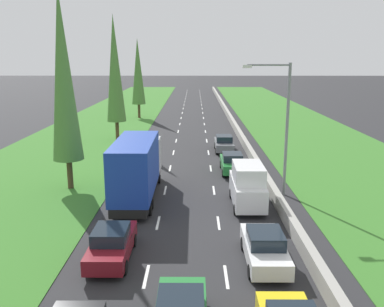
% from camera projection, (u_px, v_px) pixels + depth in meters
% --- Properties ---
extents(ground_plane, '(300.00, 300.00, 0.00)m').
position_uv_depth(ground_plane, '(192.00, 121.00, 61.93)').
color(ground_plane, '#28282B').
rests_on(ground_plane, ground).
extents(grass_verge_left, '(14.00, 140.00, 0.04)m').
position_uv_depth(grass_verge_left, '(108.00, 121.00, 62.00)').
color(grass_verge_left, '#387528').
rests_on(grass_verge_left, ground).
extents(grass_verge_right, '(14.00, 140.00, 0.04)m').
position_uv_depth(grass_verge_right, '(288.00, 121.00, 61.84)').
color(grass_verge_right, '#387528').
rests_on(grass_verge_right, ground).
extents(median_barrier, '(0.44, 120.00, 0.85)m').
position_uv_depth(median_barrier, '(230.00, 118.00, 61.80)').
color(median_barrier, '#9E9B93').
rests_on(median_barrier, ground).
extents(lane_markings, '(3.64, 116.00, 0.01)m').
position_uv_depth(lane_markings, '(192.00, 121.00, 61.93)').
color(lane_markings, white).
rests_on(lane_markings, ground).
extents(white_sedan_right_lane, '(1.82, 4.50, 1.64)m').
position_uv_depth(white_sedan_right_lane, '(265.00, 247.00, 19.09)').
color(white_sedan_right_lane, white).
rests_on(white_sedan_right_lane, ground).
extents(white_van_right_lane, '(1.96, 4.90, 2.82)m').
position_uv_depth(white_van_right_lane, '(248.00, 185.00, 26.31)').
color(white_van_right_lane, white).
rests_on(white_van_right_lane, ground).
extents(green_sedan_right_lane, '(1.82, 4.50, 1.64)m').
position_uv_depth(green_sedan_right_lane, '(232.00, 163.00, 34.27)').
color(green_sedan_right_lane, '#237A33').
rests_on(green_sedan_right_lane, ground).
extents(maroon_sedan_left_lane, '(1.82, 4.50, 1.64)m').
position_uv_depth(maroon_sedan_left_lane, '(112.00, 244.00, 19.47)').
color(maroon_sedan_left_lane, maroon).
rests_on(maroon_sedan_left_lane, ground).
extents(grey_sedan_right_lane, '(1.82, 4.50, 1.64)m').
position_uv_depth(grey_sedan_right_lane, '(224.00, 143.00, 41.91)').
color(grey_sedan_right_lane, slate).
rests_on(grey_sedan_right_lane, ground).
extents(blue_box_truck_left_lane, '(2.46, 9.40, 4.18)m').
position_uv_depth(blue_box_truck_left_lane, '(137.00, 167.00, 27.62)').
color(blue_box_truck_left_lane, black).
rests_on(blue_box_truck_left_lane, ground).
extents(poplar_tree_second, '(2.15, 2.15, 14.05)m').
position_uv_depth(poplar_tree_second, '(63.00, 76.00, 28.39)').
color(poplar_tree_second, '#4C3823').
rests_on(poplar_tree_second, ground).
extents(poplar_tree_third, '(2.15, 2.15, 13.93)m').
position_uv_depth(poplar_tree_third, '(115.00, 69.00, 45.94)').
color(poplar_tree_third, '#4C3823').
rests_on(poplar_tree_third, ground).
extents(poplar_tree_fourth, '(2.10, 2.10, 12.13)m').
position_uv_depth(poplar_tree_fourth, '(138.00, 72.00, 63.26)').
color(poplar_tree_fourth, '#4C3823').
rests_on(poplar_tree_fourth, ground).
extents(street_light_mast, '(3.20, 0.28, 9.00)m').
position_uv_depth(street_light_mast, '(282.00, 120.00, 27.73)').
color(street_light_mast, gray).
rests_on(street_light_mast, ground).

